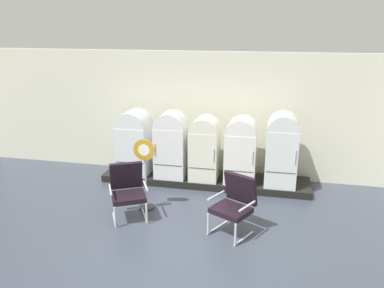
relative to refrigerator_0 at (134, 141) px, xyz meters
name	(u,v)px	position (x,y,z in m)	size (l,w,h in m)	color
ground	(171,257)	(1.65, -2.93, -0.96)	(12.00, 10.00, 0.05)	#39404D
back_wall	(210,114)	(1.65, 0.73, 0.54)	(11.76, 0.12, 2.93)	silver
display_plinth	(205,179)	(1.65, 0.10, -0.86)	(4.72, 0.95, 0.16)	black
refrigerator_0	(134,141)	(0.00, 0.00, 0.00)	(0.71, 0.70, 1.49)	white
refrigerator_1	(171,143)	(0.89, -0.04, 0.01)	(0.69, 0.62, 1.51)	white
refrigerator_2	(205,147)	(1.66, -0.03, -0.02)	(0.63, 0.63, 1.44)	silver
refrigerator_3	(241,148)	(2.47, -0.01, -0.01)	(0.67, 0.67, 1.46)	white
refrigerator_4	(282,148)	(3.33, 0.00, 0.06)	(0.66, 0.69, 1.58)	silver
armchair_left	(128,189)	(0.53, -1.83, -0.36)	(0.85, 0.86, 1.05)	silver
armchair_right	(235,202)	(2.55, -1.97, -0.36)	(0.85, 0.87, 1.05)	silver
sign_stand	(145,177)	(0.75, -1.43, -0.27)	(0.42, 0.32, 1.44)	#2D2D30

